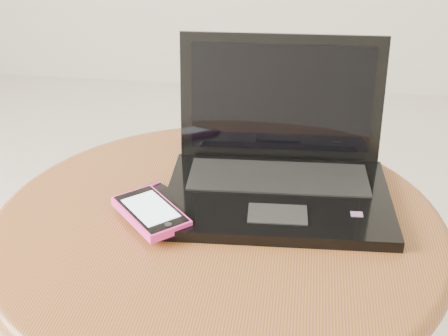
# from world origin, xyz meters

# --- Properties ---
(table) EXTENTS (0.70, 0.70, 0.56)m
(table) POSITION_xyz_m (-0.05, -0.05, 0.44)
(table) COLOR #552E11
(table) RESTS_ON ground
(laptop) EXTENTS (0.37, 0.29, 0.23)m
(laptop) POSITION_xyz_m (0.04, 0.05, 0.60)
(laptop) COLOR black
(laptop) RESTS_ON table
(phone_black) EXTENTS (0.14, 0.13, 0.01)m
(phone_black) POSITION_xyz_m (-0.13, -0.04, 0.56)
(phone_black) COLOR black
(phone_black) RESTS_ON table
(phone_pink) EXTENTS (0.14, 0.14, 0.02)m
(phone_pink) POSITION_xyz_m (-0.15, -0.08, 0.58)
(phone_pink) COLOR #FA3098
(phone_pink) RESTS_ON phone_black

